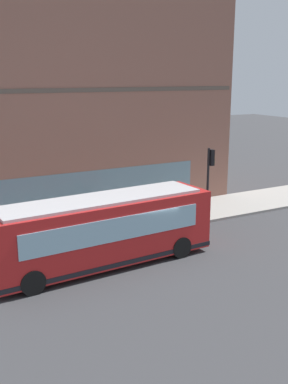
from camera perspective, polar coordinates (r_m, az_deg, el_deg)
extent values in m
plane|color=#38383A|center=(21.55, -0.25, -7.98)|extent=(120.00, 120.00, 0.00)
cube|color=#9E9991|center=(25.50, -5.29, -4.28)|extent=(4.20, 40.00, 0.15)
cube|color=#8C5B4C|center=(30.56, -10.73, 11.27)|extent=(9.32, 20.72, 13.39)
cube|color=brown|center=(26.28, -7.66, 12.41)|extent=(0.36, 20.30, 0.24)
cube|color=slate|center=(26.99, -7.18, 0.08)|extent=(0.12, 14.50, 2.40)
cube|color=red|center=(20.20, -5.14, -4.74)|extent=(3.06, 10.13, 2.70)
cube|color=silver|center=(19.78, -5.23, -0.88)|extent=(2.63, 9.11, 0.12)
cube|color=#8CB2C6|center=(21.16, -6.72, -2.75)|extent=(0.53, 8.19, 1.00)
cube|color=#8CB2C6|center=(19.00, -3.43, -4.67)|extent=(0.53, 8.19, 1.00)
cube|color=black|center=(20.61, -5.07, -7.82)|extent=(3.11, 10.17, 0.20)
cylinder|color=black|center=(20.39, -15.73, -8.35)|extent=(0.36, 1.02, 1.00)
cylinder|color=black|center=(18.36, -13.65, -10.81)|extent=(0.36, 1.02, 1.00)
cylinder|color=black|center=(23.10, 1.19, -5.10)|extent=(0.36, 1.02, 1.00)
cylinder|color=black|center=(21.33, 4.58, -6.83)|extent=(0.36, 1.02, 1.00)
cylinder|color=black|center=(26.41, 7.89, 1.05)|extent=(0.14, 0.14, 4.07)
cube|color=black|center=(26.23, 8.34, 4.25)|extent=(0.32, 0.24, 0.90)
sphere|color=red|center=(26.26, 8.59, 4.87)|extent=(0.20, 0.20, 0.20)
sphere|color=yellow|center=(26.31, 8.57, 4.27)|extent=(0.20, 0.20, 0.20)
sphere|color=green|center=(26.36, 8.55, 3.67)|extent=(0.20, 0.20, 0.20)
cylinder|color=gold|center=(27.83, 3.34, -1.90)|extent=(0.24, 0.24, 0.55)
sphere|color=gold|center=(27.73, 3.35, -1.19)|extent=(0.22, 0.22, 0.22)
cylinder|color=gold|center=(27.90, 3.64, -1.75)|extent=(0.10, 0.12, 0.10)
cylinder|color=gold|center=(27.95, 3.16, -1.72)|extent=(0.12, 0.10, 0.10)
cylinder|color=#B23338|center=(24.44, -17.25, -4.47)|extent=(0.14, 0.14, 0.86)
cylinder|color=#3F8C4C|center=(23.93, -15.31, -4.85)|extent=(0.14, 0.14, 0.76)
cylinder|color=#3F8C4C|center=(23.76, -15.18, -4.98)|extent=(0.14, 0.14, 0.76)
cylinder|color=#B23338|center=(23.63, -15.36, -3.35)|extent=(0.32, 0.32, 0.60)
sphere|color=brown|center=(23.52, -15.42, -2.41)|extent=(0.21, 0.21, 0.21)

